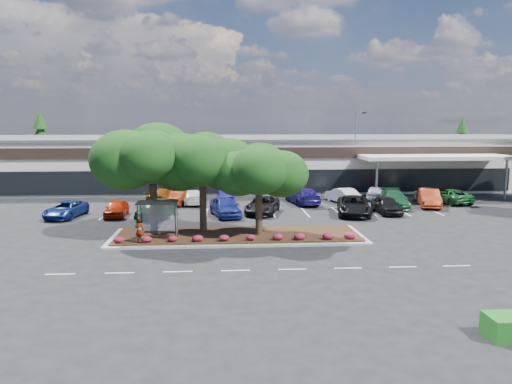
{
  "coord_description": "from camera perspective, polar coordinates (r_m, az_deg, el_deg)",
  "views": [
    {
      "loc": [
        -3.16,
        -31.02,
        8.31
      ],
      "look_at": [
        -0.35,
        8.78,
        2.6
      ],
      "focal_mm": 35.0,
      "sensor_mm": 36.0,
      "label": 1
    }
  ],
  "objects": [
    {
      "name": "car_0",
      "position": [
        46.17,
        -20.91,
        -1.88
      ],
      "size": [
        3.11,
        5.39,
        1.41
      ],
      "primitive_type": "imported",
      "rotation": [
        0.0,
        0.0,
        -0.16
      ],
      "color": "navy",
      "rests_on": "ground"
    },
    {
      "name": "car_1",
      "position": [
        45.29,
        -15.66,
        -1.81
      ],
      "size": [
        1.72,
        4.23,
        1.44
      ],
      "primitive_type": "imported",
      "rotation": [
        0.0,
        0.0,
        0.0
      ],
      "color": "#A01D03",
      "rests_on": "ground"
    },
    {
      "name": "bus_shelter",
      "position": [
        34.77,
        -11.15,
        -1.96
      ],
      "size": [
        2.75,
        1.55,
        2.59
      ],
      "color": "black",
      "rests_on": "landscape_island"
    },
    {
      "name": "car_17",
      "position": [
        54.34,
        21.25,
        -0.42
      ],
      "size": [
        3.32,
        5.64,
        1.47
      ],
      "primitive_type": "imported",
      "rotation": [
        0.0,
        0.0,
        3.31
      ],
      "color": "#144B21",
      "rests_on": "ground"
    },
    {
      "name": "car_7",
      "position": [
        49.89,
        15.48,
        -0.79
      ],
      "size": [
        3.15,
        5.96,
        1.64
      ],
      "primitive_type": "imported",
      "rotation": [
        0.0,
        0.0,
        -0.15
      ],
      "color": "#194B2A",
      "rests_on": "ground"
    },
    {
      "name": "island_tree_mid",
      "position": [
        36.51,
        -6.11,
        1.19
      ],
      "size": [
        6.6,
        6.6,
        7.32
      ],
      "primitive_type": null,
      "color": "#0F3310",
      "rests_on": "landscape_island"
    },
    {
      "name": "island_tree_east",
      "position": [
        35.15,
        0.34,
        0.3
      ],
      "size": [
        5.8,
        5.8,
        6.5
      ],
      "primitive_type": null,
      "color": "#0F3310",
      "rests_on": "landscape_island"
    },
    {
      "name": "car_3",
      "position": [
        43.74,
        -3.55,
        -1.68
      ],
      "size": [
        3.14,
        5.37,
        1.72
      ],
      "primitive_type": "imported",
      "rotation": [
        0.0,
        0.0,
        0.23
      ],
      "color": "navy",
      "rests_on": "ground"
    },
    {
      "name": "light_pole",
      "position": [
        59.0,
        11.32,
        3.96
      ],
      "size": [
        1.39,
        0.85,
        9.44
      ],
      "rotation": [
        0.0,
        0.0,
        -0.4
      ],
      "color": "gray",
      "rests_on": "ground"
    },
    {
      "name": "retail_store",
      "position": [
        65.21,
        -1.19,
        3.61
      ],
      "size": [
        80.4,
        25.2,
        6.25
      ],
      "color": "silver",
      "rests_on": "ground"
    },
    {
      "name": "conifer_north_east",
      "position": [
        83.81,
        22.38,
        4.93
      ],
      "size": [
        3.96,
        3.96,
        9.0
      ],
      "primitive_type": "cone",
      "color": "#0F3310",
      "rests_on": "ground"
    },
    {
      "name": "ground",
      "position": [
        32.27,
        1.73,
        -6.78
      ],
      "size": [
        160.0,
        160.0,
        0.0
      ],
      "primitive_type": "plane",
      "color": "black",
      "rests_on": "ground"
    },
    {
      "name": "shrub_row",
      "position": [
        33.85,
        -1.97,
        -5.18
      ],
      "size": [
        17.0,
        0.8,
        0.5
      ],
      "primitive_type": null,
      "color": "maroon",
      "rests_on": "landscape_island"
    },
    {
      "name": "car_13",
      "position": [
        50.31,
        5.38,
        -0.45
      ],
      "size": [
        3.27,
        5.97,
        1.64
      ],
      "primitive_type": "imported",
      "rotation": [
        0.0,
        0.0,
        3.32
      ],
      "color": "navy",
      "rests_on": "ground"
    },
    {
      "name": "car_6",
      "position": [
        46.51,
        14.71,
        -1.43
      ],
      "size": [
        1.88,
        4.63,
        1.58
      ],
      "primitive_type": "imported",
      "rotation": [
        0.0,
        0.0,
        0.01
      ],
      "color": "black",
      "rests_on": "ground"
    },
    {
      "name": "survey_stake",
      "position": [
        32.23,
        12.17,
        -5.76
      ],
      "size": [
        0.07,
        0.14,
        1.04
      ],
      "color": "#9F7B53",
      "rests_on": "ground"
    },
    {
      "name": "island_tree_west",
      "position": [
        36.08,
        -11.72,
        1.44
      ],
      "size": [
        7.2,
        7.2,
        7.89
      ],
      "primitive_type": null,
      "color": "#0F3310",
      "rests_on": "landscape_island"
    },
    {
      "name": "lane_markings",
      "position": [
        42.38,
        0.13,
        -3.16
      ],
      "size": [
        33.12,
        20.06,
        0.01
      ],
      "color": "silver",
      "rests_on": "ground"
    },
    {
      "name": "landscape_island",
      "position": [
        35.98,
        -2.09,
        -5.01
      ],
      "size": [
        18.0,
        6.0,
        0.26
      ],
      "color": "gray",
      "rests_on": "ground"
    },
    {
      "name": "car_9",
      "position": [
        50.57,
        -10.32,
        -0.48
      ],
      "size": [
        3.91,
        6.23,
        1.68
      ],
      "primitive_type": "imported",
      "rotation": [
        0.0,
        0.0,
        2.85
      ],
      "color": "#6E3007",
      "rests_on": "ground"
    },
    {
      "name": "car_16",
      "position": [
        53.81,
        18.83,
        -0.29
      ],
      "size": [
        3.0,
        5.17,
        1.65
      ],
      "primitive_type": "imported",
      "rotation": [
        0.0,
        0.0,
        2.91
      ],
      "color": "silver",
      "rests_on": "ground"
    },
    {
      "name": "car_14",
      "position": [
        51.57,
        9.83,
        -0.37
      ],
      "size": [
        2.92,
        4.99,
        1.55
      ],
      "primitive_type": "imported",
      "rotation": [
        0.0,
        0.0,
        3.43
      ],
      "color": "silver",
      "rests_on": "ground"
    },
    {
      "name": "car_11",
      "position": [
        50.51,
        -7.24,
        -0.57
      ],
      "size": [
        2.63,
        5.17,
        1.44
      ],
      "primitive_type": "imported",
      "rotation": [
        0.0,
        0.0,
        3.27
      ],
      "color": "white",
      "rests_on": "ground"
    },
    {
      "name": "car_15",
      "position": [
        54.43,
        13.46,
        -0.08
      ],
      "size": [
        3.08,
        4.63,
        1.46
      ],
      "primitive_type": "imported",
      "rotation": [
        0.0,
        0.0,
        2.8
      ],
      "color": "silver",
      "rests_on": "ground"
    },
    {
      "name": "car_5",
      "position": [
        45.15,
        11.11,
        -1.53
      ],
      "size": [
        3.99,
        6.5,
        1.68
      ],
      "primitive_type": "imported",
      "rotation": [
        0.0,
        0.0,
        -0.21
      ],
      "color": "black",
      "rests_on": "ground"
    },
    {
      "name": "person_waiting",
      "position": [
        34.03,
        -13.17,
        -4.32
      ],
      "size": [
        0.67,
        0.5,
        1.67
      ],
      "primitive_type": "imported",
      "rotation": [
        0.0,
        0.0,
        2.97
      ],
      "color": "#594C47",
      "rests_on": "landscape_island"
    },
    {
      "name": "car_12",
      "position": [
        50.92,
        -3.48,
        -0.48
      ],
      "size": [
        1.75,
        4.28,
        1.38
      ],
      "primitive_type": "imported",
      "rotation": [
        0.0,
        0.0,
        3.21
      ],
      "color": "navy",
      "rests_on": "ground"
    },
    {
      "name": "car_4",
      "position": [
        44.97,
        0.73,
        -1.53
      ],
      "size": [
        3.85,
        5.92,
        1.51
      ],
      "primitive_type": "imported",
      "rotation": [
        0.0,
        0.0,
        -0.27
      ],
      "color": "black",
      "rests_on": "ground"
    },
    {
      "name": "car_8",
      "position": [
        51.35,
        19.17,
        -0.66
      ],
      "size": [
        3.13,
        5.46,
        1.7
      ],
      "primitive_type": "imported",
      "rotation": [
        0.0,
        0.0,
        -0.27
      ],
      "color": "#972D14",
      "rests_on": "ground"
    },
    {
      "name": "car_10",
      "position": [
        50.18,
        -8.77,
        -0.67
      ],
      "size": [
        2.72,
        4.53,
        1.41
      ],
      "primitive_type": "imported",
      "rotation": [
        0.0,
        0.0,
        2.83
      ],
      "color": "maroon",
      "rests_on": "ground"
    },
    {
      "name": "car_2",
      "position": [
        43.96,
        -11.35,
        -1.8
      ],
      "size": [
        3.62,
        5.29,
        1.67
      ],
      "primitive_type": "imported",
      "rotation": [
        0.0,
        0.0,
        -0.37
      ],
      "color": "#164217",
      "rests_on": "ground"
    },
    {
      "name": "conifer_north_west",
      "position": [
        81.63,
        -23.33,
        5.16
      ],
      "size": [
        4.4,
        4.4,
        10.0
      ],
      "primitive_type": "cone",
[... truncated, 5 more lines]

